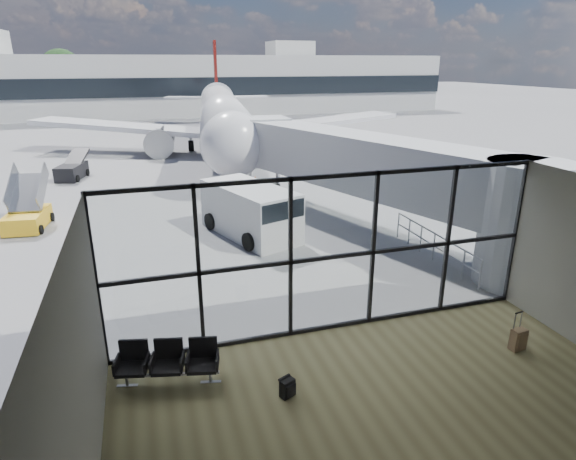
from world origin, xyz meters
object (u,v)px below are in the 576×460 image
airliner (222,115)px  belt_loader (72,170)px  service_van (252,211)px  mobile_stairs (28,217)px  suitcase (519,339)px  seating_row (168,360)px  backpack (288,388)px

airliner → belt_loader: bearing=-135.6°
service_van → mobile_stairs: mobile_stairs is taller
airliner → mobile_stairs: 22.23m
airliner → mobile_stairs: airliner is taller
suitcase → belt_loader: belt_loader is taller
seating_row → suitcase: bearing=4.3°
backpack → belt_loader: 25.67m
service_van → mobile_stairs: 10.34m
seating_row → suitcase: suitcase is taller
service_van → belt_loader: 16.42m
airliner → belt_loader: size_ratio=9.73×
seating_row → belt_loader: (-4.53, 23.32, -0.03)m
seating_row → service_van: service_van is taller
backpack → service_van: bearing=57.2°
backpack → service_van: service_van is taller
suitcase → belt_loader: size_ratio=0.28×
airliner → service_van: 22.61m
backpack → service_van: (1.66, 10.78, 0.87)m
belt_loader → airliner: bearing=51.5°
seating_row → backpack: bearing=-15.6°
seating_row → service_van: (4.18, 9.41, 0.53)m
seating_row → suitcase: size_ratio=2.23×
belt_loader → mobile_stairs: bearing=-80.2°
seating_row → airliner: bearing=90.9°
belt_loader → mobile_stairs: size_ratio=1.15×
suitcase → service_van: 11.77m
seating_row → mobile_stairs: bearing=124.9°
backpack → belt_loader: size_ratio=0.13×
seating_row → service_van: size_ratio=0.44×
airliner → mobile_stairs: (-12.15, -18.47, -2.34)m
seating_row → belt_loader: 23.75m
mobile_stairs → suitcase: bearing=-40.0°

